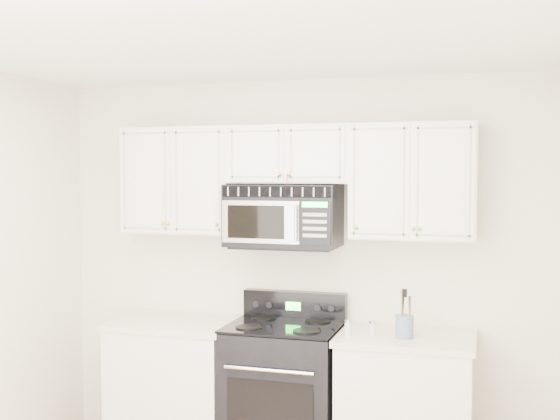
% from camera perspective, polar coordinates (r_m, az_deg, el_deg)
% --- Properties ---
extents(room, '(3.51, 3.51, 2.61)m').
position_cam_1_polar(room, '(3.35, -6.40, -8.16)').
color(room, olive).
rests_on(room, ground).
extents(base_cabinet_left, '(0.86, 0.65, 0.92)m').
position_cam_1_polar(base_cabinet_left, '(5.15, -8.38, -14.21)').
color(base_cabinet_left, silver).
rests_on(base_cabinet_left, ground).
extents(base_cabinet_right, '(0.86, 0.65, 0.92)m').
position_cam_1_polar(base_cabinet_right, '(4.74, 10.19, -15.77)').
color(base_cabinet_right, silver).
rests_on(base_cabinet_right, ground).
extents(range, '(0.74, 0.68, 1.11)m').
position_cam_1_polar(range, '(4.87, 0.34, -14.49)').
color(range, black).
rests_on(range, ground).
extents(upper_cabinets, '(2.44, 0.37, 0.75)m').
position_cam_1_polar(upper_cabinets, '(4.78, 0.97, 2.84)').
color(upper_cabinets, silver).
rests_on(upper_cabinets, ground).
extents(microwave, '(0.76, 0.43, 0.42)m').
position_cam_1_polar(microwave, '(4.78, 0.28, -0.44)').
color(microwave, black).
rests_on(microwave, ground).
extents(utensil_crock, '(0.11, 0.11, 0.30)m').
position_cam_1_polar(utensil_crock, '(4.50, 10.09, -9.24)').
color(utensil_crock, slate).
rests_on(utensil_crock, base_cabinet_right).
extents(shaker_salt, '(0.04, 0.04, 0.10)m').
position_cam_1_polar(shaker_salt, '(4.50, 5.54, -9.53)').
color(shaker_salt, silver).
rests_on(shaker_salt, base_cabinet_right).
extents(shaker_pepper, '(0.04, 0.04, 0.10)m').
position_cam_1_polar(shaker_pepper, '(4.53, 7.52, -9.50)').
color(shaker_pepper, silver).
rests_on(shaker_pepper, base_cabinet_right).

